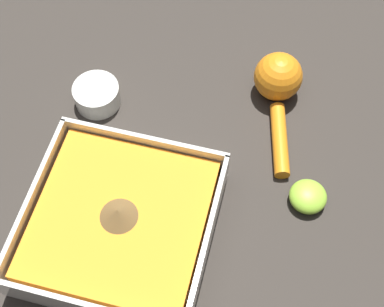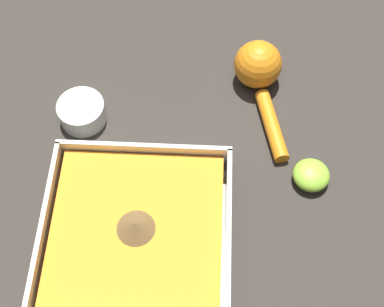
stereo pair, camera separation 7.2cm
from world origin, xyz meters
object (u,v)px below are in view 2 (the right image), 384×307
(lemon_squeezer, at_px, (260,72))
(lemon_half, at_px, (311,175))
(square_dish, at_px, (138,238))
(spice_bowl, at_px, (82,112))

(lemon_squeezer, height_order, lemon_half, lemon_squeezer)
(square_dish, height_order, lemon_squeezer, lemon_squeezer)
(square_dish, distance_m, lemon_squeezer, 0.31)
(square_dish, xyz_separation_m, lemon_half, (-0.23, -0.11, -0.01))
(square_dish, relative_size, lemon_squeezer, 1.24)
(lemon_squeezer, xyz_separation_m, lemon_half, (-0.07, 0.16, -0.02))
(spice_bowl, height_order, lemon_half, spice_bowl)
(spice_bowl, bearing_deg, lemon_half, 165.19)
(square_dish, bearing_deg, lemon_half, -154.93)
(spice_bowl, distance_m, lemon_half, 0.34)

